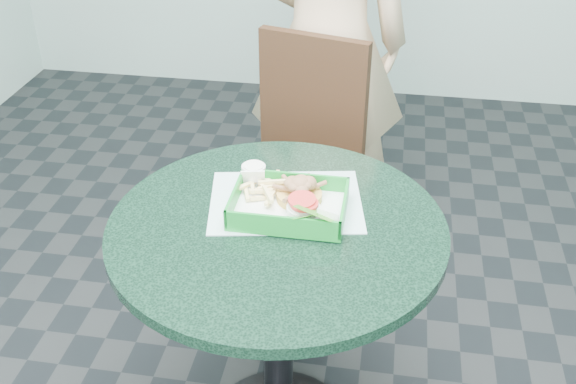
% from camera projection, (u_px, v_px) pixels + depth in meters
% --- Properties ---
extents(cafe_table, '(0.82, 0.82, 0.75)m').
position_uv_depth(cafe_table, '(278.00, 284.00, 1.72)').
color(cafe_table, black).
rests_on(cafe_table, floor).
extents(dining_chair, '(0.40, 0.40, 0.93)m').
position_uv_depth(dining_chair, '(308.00, 153.00, 2.38)').
color(dining_chair, '#522B15').
rests_on(dining_chair, floor).
extents(diner_person, '(0.70, 0.50, 1.82)m').
position_uv_depth(diner_person, '(328.00, 21.00, 2.42)').
color(diner_person, beige).
rests_on(diner_person, floor).
extents(placemat, '(0.42, 0.35, 0.00)m').
position_uv_depth(placemat, '(286.00, 208.00, 1.70)').
color(placemat, '#ADD5D4').
rests_on(placemat, cafe_table).
extents(food_basket, '(0.27, 0.20, 0.06)m').
position_uv_depth(food_basket, '(289.00, 215.00, 1.65)').
color(food_basket, '#108529').
rests_on(food_basket, placemat).
extents(crab_sandwich, '(0.11, 0.11, 0.07)m').
position_uv_depth(crab_sandwich, '(299.00, 195.00, 1.66)').
color(crab_sandwich, gold).
rests_on(crab_sandwich, food_basket).
extents(fries_pile, '(0.14, 0.15, 0.04)m').
position_uv_depth(fries_pile, '(261.00, 193.00, 1.69)').
color(fries_pile, '#FFE293').
rests_on(fries_pile, food_basket).
extents(sauce_ramekin, '(0.06, 0.06, 0.03)m').
position_uv_depth(sauce_ramekin, '(254.00, 177.00, 1.73)').
color(sauce_ramekin, white).
rests_on(sauce_ramekin, food_basket).
extents(garnish_cup, '(0.12, 0.12, 0.05)m').
position_uv_depth(garnish_cup, '(306.00, 216.00, 1.60)').
color(garnish_cup, white).
rests_on(garnish_cup, food_basket).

